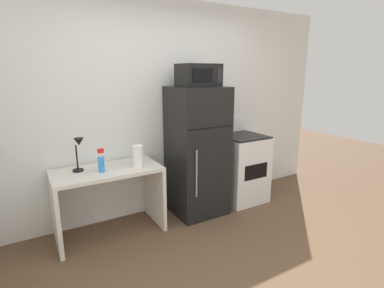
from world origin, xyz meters
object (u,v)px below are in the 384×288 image
Objects in this scene: desk_lamp at (79,149)px; oven_range at (241,167)px; microwave at (198,75)px; spray_bottle at (101,163)px; desk at (108,189)px; paper_towel_roll at (138,156)px; refrigerator at (197,152)px.

desk_lamp reaches higher than oven_range.
spray_bottle is at bearing -178.69° from microwave.
desk is 0.54m from desk_lamp.
oven_range is (0.72, 0.03, -1.25)m from microwave.
microwave reaches higher than paper_towel_roll.
microwave reaches higher than refrigerator.
oven_range reaches higher than spray_bottle.
desk is at bearing 162.71° from paper_towel_roll.
oven_range is at bearing 0.58° from refrigerator.
desk_lamp is 0.27m from spray_bottle.
microwave is (0.80, 0.06, 0.85)m from paper_towel_roll.
spray_bottle is (-0.07, -0.07, 0.33)m from desk.
desk_lamp is 0.61m from paper_towel_roll.
desk_lamp reaches higher than desk.
refrigerator is 1.44× the size of oven_range.
spray_bottle is 1.94m from oven_range.
desk_lamp is 1.39m from refrigerator.
microwave is 1.44m from oven_range.
refrigerator reaches higher than oven_range.
oven_range is at bearing 3.29° from paper_towel_roll.
paper_towel_roll is (0.57, -0.16, -0.12)m from desk_lamp.
desk is at bearing 179.02° from refrigerator.
desk_lamp is 2.15m from oven_range.
paper_towel_roll is at bearing -174.29° from refrigerator.
paper_towel_roll is at bearing -175.80° from microwave.
paper_towel_roll is (0.38, -0.03, 0.02)m from spray_bottle.
refrigerator is 0.92m from microwave.
paper_towel_roll is at bearing -17.29° from desk.
desk is 0.34m from spray_bottle.
spray_bottle reaches higher than desk.
oven_range is at bearing 1.67° from spray_bottle.
refrigerator is at bearing -179.42° from oven_range.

